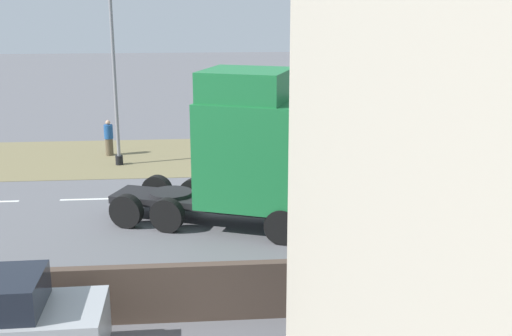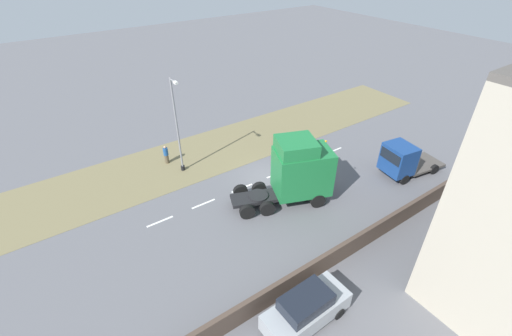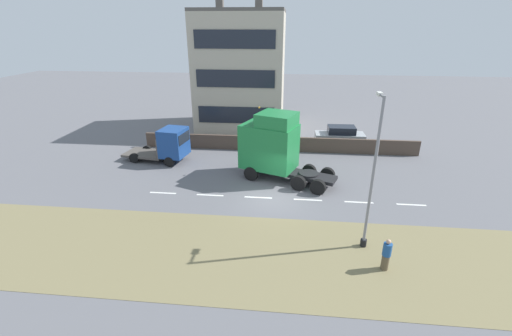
{
  "view_description": "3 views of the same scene",
  "coord_description": "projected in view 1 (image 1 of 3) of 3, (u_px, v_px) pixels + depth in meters",
  "views": [
    {
      "loc": [
        21.89,
        -1.39,
        6.92
      ],
      "look_at": [
        0.76,
        0.43,
        1.21
      ],
      "focal_mm": 45.0,
      "sensor_mm": 36.0,
      "label": 1
    },
    {
      "loc": [
        17.32,
        -12.96,
        15.45
      ],
      "look_at": [
        1.32,
        -1.93,
        2.4
      ],
      "focal_mm": 24.0,
      "sensor_mm": 36.0,
      "label": 2
    },
    {
      "loc": [
        -19.64,
        -0.96,
        10.39
      ],
      "look_at": [
        1.32,
        1.18,
        1.51
      ],
      "focal_mm": 24.0,
      "sensor_mm": 36.0,
      "label": 3
    }
  ],
  "objects": [
    {
      "name": "lorry_cab",
      "position": [
        256.0,
        151.0,
        19.21
      ],
      "size": [
        4.66,
        7.05,
        4.98
      ],
      "rotation": [
        0.0,
        0.0,
        -0.37
      ],
      "color": "black",
      "rests_on": "ground"
    },
    {
      "name": "pedestrian",
      "position": [
        109.0,
        138.0,
        28.5
      ],
      "size": [
        0.39,
        0.39,
        1.61
      ],
      "color": "brown",
      "rests_on": "ground"
    },
    {
      "name": "grass_verge",
      "position": [
        233.0,
        155.0,
        28.75
      ],
      "size": [
        7.0,
        44.0,
        0.01
      ],
      "color": "olive",
      "rests_on": "ground"
    },
    {
      "name": "lane_markings",
      "position": [
        223.0,
        196.0,
        22.92
      ],
      "size": [
        0.16,
        17.8,
        0.0
      ],
      "color": "white",
      "rests_on": "ground"
    },
    {
      "name": "boundary_wall",
      "position": [
        269.0,
        289.0,
        14.15
      ],
      "size": [
        0.25,
        24.0,
        1.31
      ],
      "color": "#4C3D33",
      "rests_on": "ground"
    },
    {
      "name": "ground_plane",
      "position": [
        242.0,
        195.0,
        22.98
      ],
      "size": [
        120.0,
        120.0,
        0.0
      ],
      "primitive_type": "plane",
      "color": "slate",
      "rests_on": "ground"
    },
    {
      "name": "lamp_post",
      "position": [
        114.0,
        81.0,
        26.11
      ],
      "size": [
        1.28,
        0.31,
        7.62
      ],
      "color": "black",
      "rests_on": "ground"
    }
  ]
}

